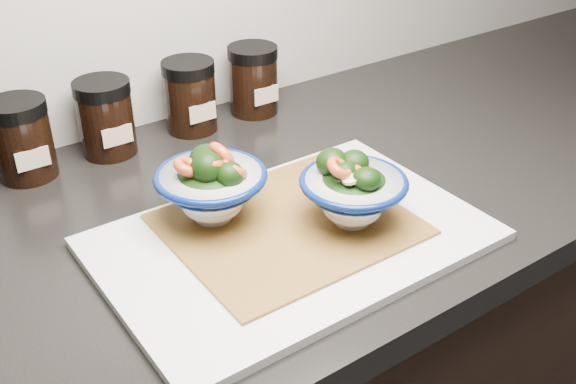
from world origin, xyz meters
TOP-DOWN VIEW (x-y plane):
  - countertop at (0.00, 1.45)m, footprint 3.50×0.60m
  - cutting_board at (0.12, 1.34)m, footprint 0.45×0.30m
  - bamboo_mat at (0.13, 1.36)m, footprint 0.28×0.24m
  - bowl_left at (0.06, 1.43)m, footprint 0.14×0.14m
  - bowl_right at (0.20, 1.32)m, footprint 0.13×0.13m
  - spice_jar_b at (-0.08, 1.69)m, footprint 0.08×0.08m
  - spice_jar_c at (0.04, 1.69)m, footprint 0.08×0.08m
  - spice_jar_d at (0.18, 1.69)m, footprint 0.08×0.08m
  - spice_jar_e at (0.29, 1.69)m, footprint 0.08×0.08m

SIDE VIEW (x-z plane):
  - countertop at x=0.00m, z-range 0.86..0.90m
  - cutting_board at x=0.12m, z-range 0.90..0.91m
  - bamboo_mat at x=0.13m, z-range 0.91..0.92m
  - spice_jar_b at x=-0.08m, z-range 0.90..1.01m
  - spice_jar_c at x=0.04m, z-range 0.90..1.01m
  - spice_jar_d at x=0.18m, z-range 0.90..1.01m
  - spice_jar_e at x=0.29m, z-range 0.90..1.01m
  - bowl_right at x=0.20m, z-range 0.91..1.00m
  - bowl_left at x=0.06m, z-range 0.91..1.01m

